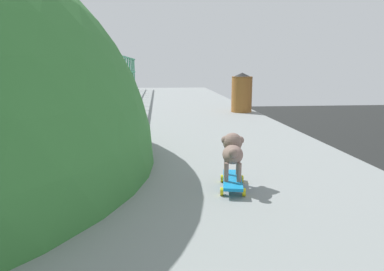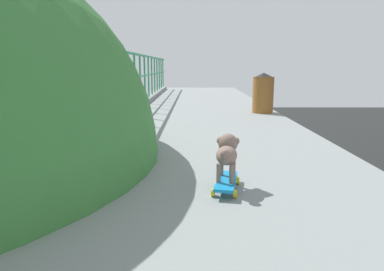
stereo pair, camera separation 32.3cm
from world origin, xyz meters
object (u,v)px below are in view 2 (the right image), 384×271
(small_dog, at_px, (227,151))
(toy_skateboard, at_px, (226,182))
(city_bus, at_px, (48,147))
(car_grey_fifth, at_px, (22,250))
(litter_bin, at_px, (263,92))

(small_dog, bearing_deg, toy_skateboard, -97.66)
(city_bus, bearing_deg, toy_skateboard, -63.37)
(car_grey_fifth, bearing_deg, city_bus, 107.48)
(car_grey_fifth, relative_size, toy_skateboard, 7.96)
(car_grey_fifth, relative_size, small_dog, 10.43)
(toy_skateboard, relative_size, small_dog, 1.31)
(toy_skateboard, height_order, litter_bin, litter_bin)
(toy_skateboard, relative_size, litter_bin, 0.60)
(car_grey_fifth, height_order, city_bus, city_bus)
(car_grey_fifth, bearing_deg, small_dog, -53.56)
(small_dog, distance_m, litter_bin, 4.73)
(small_dog, bearing_deg, car_grey_fifth, 126.44)
(city_bus, xyz_separation_m, toy_skateboard, (9.77, -19.49, 4.29))
(toy_skateboard, bearing_deg, car_grey_fifth, 126.24)
(small_dog, xyz_separation_m, litter_bin, (1.17, 4.59, 0.12))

